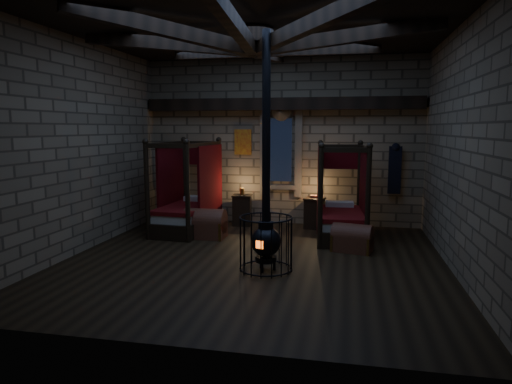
% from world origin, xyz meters
% --- Properties ---
extents(room, '(7.02, 7.02, 4.29)m').
position_xyz_m(room, '(-0.00, 0.09, 3.74)').
color(room, black).
rests_on(room, ground).
extents(bed_left, '(1.23, 2.11, 2.13)m').
position_xyz_m(bed_left, '(-2.07, 2.15, 0.53)').
color(bed_left, black).
rests_on(bed_left, ground).
extents(bed_right, '(1.18, 2.05, 2.07)m').
position_xyz_m(bed_right, '(1.56, 2.14, 0.51)').
color(bed_right, black).
rests_on(bed_right, ground).
extents(trunk_left, '(0.92, 0.59, 0.67)m').
position_xyz_m(trunk_left, '(-1.44, 1.55, 0.30)').
color(trunk_left, brown).
rests_on(trunk_left, ground).
extents(trunk_right, '(0.87, 0.66, 0.57)m').
position_xyz_m(trunk_right, '(1.81, 1.03, 0.25)').
color(trunk_right, brown).
rests_on(trunk_right, ground).
extents(nightstand_left, '(0.53, 0.51, 0.95)m').
position_xyz_m(nightstand_left, '(-0.93, 3.02, 0.40)').
color(nightstand_left, black).
rests_on(nightstand_left, ground).
extents(nightstand_right, '(0.55, 0.53, 0.82)m').
position_xyz_m(nightstand_right, '(0.90, 3.01, 0.39)').
color(nightstand_right, black).
rests_on(nightstand_right, ground).
extents(stove, '(0.93, 0.93, 4.05)m').
position_xyz_m(stove, '(0.33, -0.53, 0.59)').
color(stove, black).
rests_on(stove, ground).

